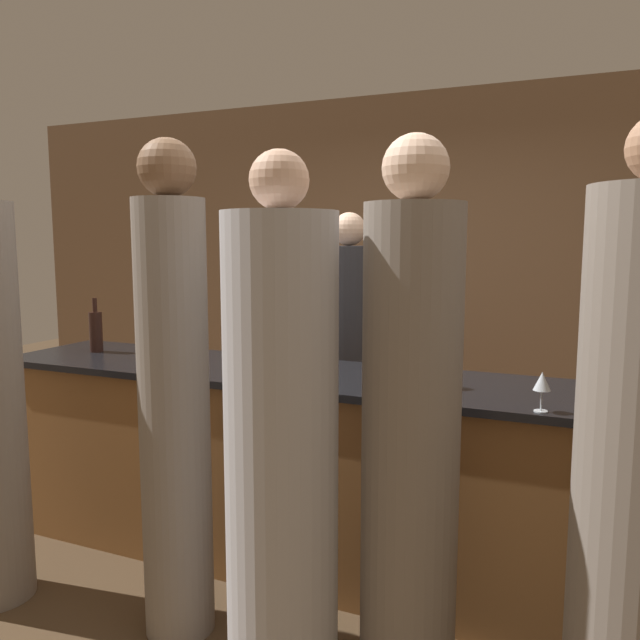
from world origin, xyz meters
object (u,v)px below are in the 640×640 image
(guest_3, at_px, (410,443))
(wine_bottle_1, at_px, (153,331))
(bartender, at_px, (348,372))
(guest_4, at_px, (640,489))
(guest_1, at_px, (174,404))
(wine_bottle_0, at_px, (96,331))
(guest_2, at_px, (281,454))

(guest_3, relative_size, wine_bottle_1, 6.63)
(bartender, relative_size, guest_4, 0.91)
(guest_1, bearing_deg, wine_bottle_0, 145.79)
(guest_4, height_order, wine_bottle_0, guest_4)
(guest_3, xyz_separation_m, guest_4, (0.71, -0.11, -0.01))
(wine_bottle_0, bearing_deg, guest_1, -34.21)
(guest_1, xyz_separation_m, guest_3, (0.98, 0.02, -0.04))
(guest_3, bearing_deg, wine_bottle_1, 154.36)
(guest_1, relative_size, guest_4, 1.03)
(wine_bottle_0, bearing_deg, guest_3, -19.10)
(bartender, xyz_separation_m, guest_2, (0.37, -1.64, 0.06))
(bartender, bearing_deg, wine_bottle_1, 31.52)
(guest_4, relative_size, wine_bottle_0, 6.29)
(guest_2, distance_m, guest_4, 1.13)
(bartender, xyz_separation_m, wine_bottle_0, (-1.29, -0.74, 0.28))
(guest_1, xyz_separation_m, guest_2, (0.57, -0.16, -0.08))
(guest_3, bearing_deg, bartender, 118.18)
(guest_2, bearing_deg, wine_bottle_1, 142.69)
(guest_4, distance_m, wine_bottle_1, 2.67)
(guest_2, height_order, wine_bottle_1, guest_2)
(bartender, height_order, guest_3, guest_3)
(wine_bottle_0, relative_size, wine_bottle_1, 1.05)
(guest_1, height_order, guest_2, guest_1)
(guest_2, distance_m, wine_bottle_0, 1.91)
(guest_3, bearing_deg, guest_4, -8.79)
(guest_1, relative_size, guest_3, 1.02)
(bartender, relative_size, wine_bottle_0, 5.72)
(guest_1, distance_m, wine_bottle_1, 1.19)
(guest_1, bearing_deg, guest_3, 1.41)
(bartender, bearing_deg, wine_bottle_0, 29.75)
(guest_3, relative_size, guest_4, 1.00)
(bartender, relative_size, guest_2, 0.93)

